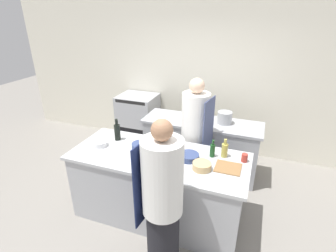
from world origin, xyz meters
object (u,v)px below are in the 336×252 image
(bottle_olive_oil, at_px, (212,150))
(bottle_sauce, at_px, (117,132))
(oven_range, at_px, (139,120))
(cup, at_px, (244,158))
(stockpot, at_px, (225,118))
(chef_at_prep_near, at_px, (162,204))
(bottle_vinegar, at_px, (149,154))
(bowl_prep_small, at_px, (100,144))
(bowl_wooden_salad, at_px, (202,166))
(bottle_wine, at_px, (225,150))
(chef_at_stove, at_px, (195,137))
(bottle_cooking_oil, at_px, (158,136))
(bowl_ceramic_blue, at_px, (189,157))
(bowl_mixing_large, at_px, (141,145))

(bottle_olive_oil, distance_m, bottle_sauce, 1.32)
(oven_range, height_order, cup, oven_range)
(cup, distance_m, stockpot, 1.14)
(chef_at_prep_near, distance_m, bottle_vinegar, 0.71)
(bottle_vinegar, height_order, bowl_prep_small, bottle_vinegar)
(bowl_wooden_salad, bearing_deg, bottle_wine, 62.51)
(oven_range, bearing_deg, stockpot, -15.17)
(cup, bearing_deg, bottle_vinegar, -158.14)
(oven_range, xyz_separation_m, bottle_vinegar, (1.13, -1.96, 0.51))
(chef_at_stove, xyz_separation_m, stockpot, (0.33, 0.55, 0.15))
(bottle_cooking_oil, relative_size, bowl_ceramic_blue, 1.02)
(bottle_cooking_oil, height_order, cup, bottle_cooking_oil)
(bowl_prep_small, height_order, bowl_ceramic_blue, same)
(chef_at_stove, bearing_deg, bottle_wine, 55.37)
(oven_range, height_order, bottle_cooking_oil, bottle_cooking_oil)
(bottle_olive_oil, distance_m, stockpot, 1.08)
(bottle_cooking_oil, xyz_separation_m, bowl_ceramic_blue, (0.51, -0.25, -0.07))
(bowl_prep_small, distance_m, bowl_ceramic_blue, 1.19)
(cup, bearing_deg, chef_at_stove, 145.01)
(chef_at_stove, relative_size, bowl_mixing_large, 7.53)
(bottle_olive_oil, distance_m, bottle_cooking_oil, 0.76)
(cup, bearing_deg, bottle_wine, 172.30)
(oven_range, relative_size, cup, 10.35)
(bowl_wooden_salad, bearing_deg, bowl_mixing_large, 166.07)
(bottle_vinegar, distance_m, bowl_wooden_salad, 0.62)
(bottle_olive_oil, height_order, bottle_wine, bottle_wine)
(bottle_sauce, height_order, bowl_wooden_salad, bottle_sauce)
(bottle_cooking_oil, bearing_deg, bowl_wooden_salad, -30.18)
(chef_at_stove, distance_m, cup, 0.91)
(chef_at_stove, distance_m, bowl_ceramic_blue, 0.71)
(bottle_sauce, distance_m, stockpot, 1.69)
(bottle_sauce, relative_size, cup, 3.04)
(bowl_ceramic_blue, relative_size, stockpot, 1.07)
(bottle_cooking_oil, relative_size, bowl_wooden_salad, 1.18)
(chef_at_prep_near, height_order, chef_at_stove, chef_at_prep_near)
(oven_range, bearing_deg, bottle_vinegar, -60.14)
(bowl_prep_small, relative_size, cup, 1.84)
(chef_at_prep_near, bearing_deg, bottle_olive_oil, -10.02)
(oven_range, distance_m, bottle_olive_oil, 2.43)
(bowl_mixing_large, bearing_deg, oven_range, 117.66)
(bowl_mixing_large, xyz_separation_m, stockpot, (0.89, 1.18, 0.06))
(bottle_sauce, bearing_deg, bottle_olive_oil, 0.16)
(bowl_mixing_large, xyz_separation_m, cup, (1.30, 0.12, 0.02))
(chef_at_prep_near, relative_size, bowl_ceramic_blue, 7.13)
(bottle_sauce, xyz_separation_m, bowl_prep_small, (-0.12, -0.24, -0.09))
(chef_at_prep_near, height_order, bottle_vinegar, chef_at_prep_near)
(bottle_vinegar, relative_size, bowl_mixing_large, 1.24)
(chef_at_stove, xyz_separation_m, bottle_sauce, (-0.96, -0.54, 0.17))
(bowl_prep_small, bearing_deg, bottle_olive_oil, 9.67)
(oven_range, relative_size, bowl_wooden_salad, 4.90)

